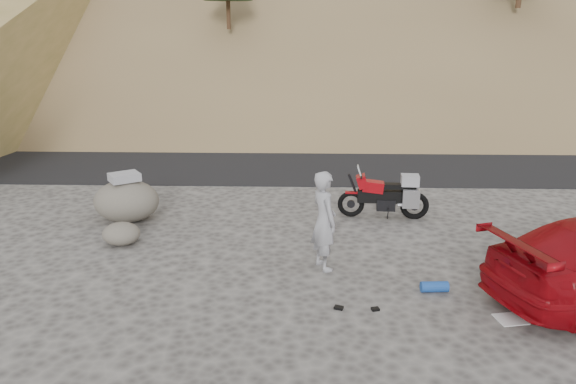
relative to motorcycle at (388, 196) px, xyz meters
The scene contains 11 objects.
ground 3.22m from the motorcycle, 111.07° to the right, with size 140.00×140.00×0.00m, color #43413E.
road 6.17m from the motorcycle, 100.72° to the left, with size 120.00×7.00×0.05m, color black.
motorcycle is the anchor object (origin of this frame).
man 3.36m from the motorcycle, 119.29° to the right, with size 0.70×0.46×1.93m, color #98989D.
boulder 6.20m from the motorcycle, behind, with size 1.90×1.77×1.17m.
small_rock 6.17m from the motorcycle, 162.61° to the right, with size 1.01×0.97×0.48m.
gear_white_cloth 4.98m from the motorcycle, 74.56° to the right, with size 0.45×0.40×0.01m, color white.
gear_blue_mat 3.89m from the motorcycle, 85.48° to the right, with size 0.19×0.19×0.48m, color #1B48A2.
gear_funnel 5.14m from the motorcycle, 64.01° to the right, with size 0.14×0.14×0.18m, color #AD110B.
gear_glove_a 4.76m from the motorcycle, 107.40° to the right, with size 0.15×0.10×0.04m, color black.
gear_glove_b 4.64m from the motorcycle, 100.14° to the right, with size 0.13×0.10×0.04m, color black.
Camera 1 is at (-0.87, -9.88, 4.60)m, focal length 35.00 mm.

